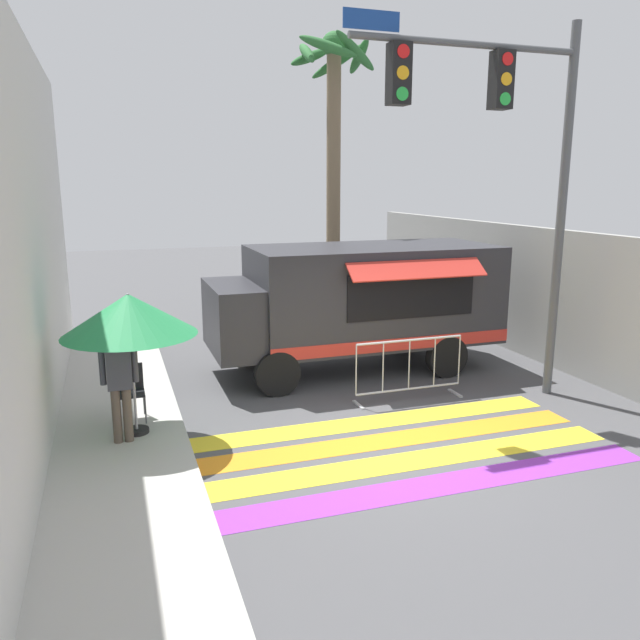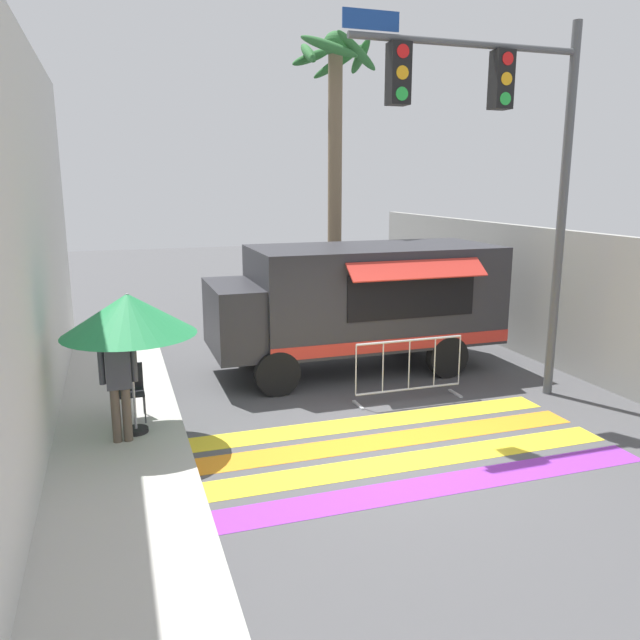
{
  "view_description": "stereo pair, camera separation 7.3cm",
  "coord_description": "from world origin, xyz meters",
  "px_view_note": "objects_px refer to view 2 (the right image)",
  "views": [
    {
      "loc": [
        -3.8,
        -7.91,
        3.85
      ],
      "look_at": [
        -0.27,
        2.47,
        1.42
      ],
      "focal_mm": 35.0,
      "sensor_mm": 36.0,
      "label": 1
    },
    {
      "loc": [
        -3.73,
        -7.93,
        3.85
      ],
      "look_at": [
        -0.27,
        2.47,
        1.42
      ],
      "focal_mm": 35.0,
      "sensor_mm": 36.0,
      "label": 2
    }
  ],
  "objects_px": {
    "palm_tree": "(335,133)",
    "traffic_signal_pole": "(503,137)",
    "folding_chair": "(129,386)",
    "vendor_person": "(119,377)",
    "patio_umbrella": "(128,315)",
    "food_truck": "(353,299)",
    "barricade_front": "(409,370)"
  },
  "relations": [
    {
      "from": "palm_tree",
      "to": "traffic_signal_pole",
      "type": "bearing_deg",
      "value": -83.09
    },
    {
      "from": "folding_chair",
      "to": "vendor_person",
      "type": "relative_size",
      "value": 0.51
    },
    {
      "from": "patio_umbrella",
      "to": "food_truck",
      "type": "bearing_deg",
      "value": 29.05
    },
    {
      "from": "barricade_front",
      "to": "food_truck",
      "type": "bearing_deg",
      "value": 97.74
    },
    {
      "from": "patio_umbrella",
      "to": "barricade_front",
      "type": "xyz_separation_m",
      "value": [
        4.73,
        0.41,
        -1.42
      ]
    },
    {
      "from": "food_truck",
      "to": "folding_chair",
      "type": "relative_size",
      "value": 6.74
    },
    {
      "from": "folding_chair",
      "to": "barricade_front",
      "type": "bearing_deg",
      "value": -25.52
    },
    {
      "from": "food_truck",
      "to": "patio_umbrella",
      "type": "bearing_deg",
      "value": -150.95
    },
    {
      "from": "traffic_signal_pole",
      "to": "patio_umbrella",
      "type": "relative_size",
      "value": 3.04
    },
    {
      "from": "food_truck",
      "to": "patio_umbrella",
      "type": "height_order",
      "value": "food_truck"
    },
    {
      "from": "patio_umbrella",
      "to": "traffic_signal_pole",
      "type": "bearing_deg",
      "value": -0.75
    },
    {
      "from": "barricade_front",
      "to": "palm_tree",
      "type": "xyz_separation_m",
      "value": [
        0.58,
        5.63,
        4.48
      ]
    },
    {
      "from": "vendor_person",
      "to": "palm_tree",
      "type": "distance_m",
      "value": 9.25
    },
    {
      "from": "folding_chair",
      "to": "palm_tree",
      "type": "relative_size",
      "value": 0.12
    },
    {
      "from": "patio_umbrella",
      "to": "vendor_person",
      "type": "bearing_deg",
      "value": -124.91
    },
    {
      "from": "vendor_person",
      "to": "food_truck",
      "type": "bearing_deg",
      "value": 14.37
    },
    {
      "from": "patio_umbrella",
      "to": "barricade_front",
      "type": "height_order",
      "value": "patio_umbrella"
    },
    {
      "from": "folding_chair",
      "to": "palm_tree",
      "type": "height_order",
      "value": "palm_tree"
    },
    {
      "from": "food_truck",
      "to": "folding_chair",
      "type": "xyz_separation_m",
      "value": [
        -4.51,
        -1.83,
        -0.82
      ]
    },
    {
      "from": "food_truck",
      "to": "patio_umbrella",
      "type": "xyz_separation_m",
      "value": [
        -4.45,
        -2.47,
        0.46
      ]
    },
    {
      "from": "food_truck",
      "to": "patio_umbrella",
      "type": "relative_size",
      "value": 2.77
    },
    {
      "from": "food_truck",
      "to": "folding_chair",
      "type": "height_order",
      "value": "food_truck"
    },
    {
      "from": "food_truck",
      "to": "patio_umbrella",
      "type": "distance_m",
      "value": 5.12
    },
    {
      "from": "vendor_person",
      "to": "barricade_front",
      "type": "height_order",
      "value": "vendor_person"
    },
    {
      "from": "food_truck",
      "to": "vendor_person",
      "type": "height_order",
      "value": "food_truck"
    },
    {
      "from": "traffic_signal_pole",
      "to": "food_truck",
      "type": "bearing_deg",
      "value": 122.11
    },
    {
      "from": "patio_umbrella",
      "to": "folding_chair",
      "type": "xyz_separation_m",
      "value": [
        -0.06,
        0.64,
        -1.29
      ]
    },
    {
      "from": "barricade_front",
      "to": "traffic_signal_pole",
      "type": "bearing_deg",
      "value": -20.43
    },
    {
      "from": "patio_umbrella",
      "to": "folding_chair",
      "type": "height_order",
      "value": "patio_umbrella"
    },
    {
      "from": "food_truck",
      "to": "folding_chair",
      "type": "distance_m",
      "value": 4.94
    },
    {
      "from": "vendor_person",
      "to": "patio_umbrella",
      "type": "bearing_deg",
      "value": 38.83
    },
    {
      "from": "vendor_person",
      "to": "palm_tree",
      "type": "bearing_deg",
      "value": 32.68
    }
  ]
}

